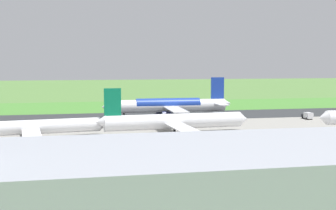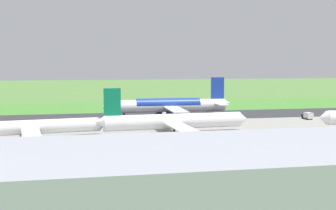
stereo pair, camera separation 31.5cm
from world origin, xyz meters
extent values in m
plane|color=#547F3D|center=(0.00, 0.00, 0.00)|extent=(800.00, 800.00, 0.00)
cube|color=#2D3033|center=(0.00, 0.00, 0.03)|extent=(600.00, 30.22, 0.06)
cube|color=gray|center=(0.00, 48.48, 0.03)|extent=(440.00, 110.00, 0.05)
cube|color=#478534|center=(0.00, -33.26, 0.02)|extent=(600.00, 80.00, 0.04)
cylinder|color=white|center=(3.65, 0.00, 4.20)|extent=(48.09, 6.14, 5.20)
cone|color=white|center=(29.15, -0.50, 4.20)|extent=(3.10, 5.00, 4.94)
cone|color=white|center=(-21.54, 0.49, 4.80)|extent=(3.59, 4.49, 4.42)
cube|color=#19389E|center=(-17.46, 0.41, 11.30)|extent=(5.61, 0.61, 9.00)
cube|color=white|center=(-17.36, 5.91, 5.00)|extent=(4.18, 9.08, 0.36)
cube|color=white|center=(-17.57, -5.09, 5.00)|extent=(4.18, 9.08, 0.36)
cube|color=white|center=(2.87, 11.02, 3.80)|extent=(6.43, 22.11, 0.35)
cube|color=white|center=(2.44, -10.98, 3.80)|extent=(6.43, 22.11, 0.35)
cylinder|color=#23284C|center=(5.30, 7.47, 1.32)|extent=(4.55, 2.89, 2.80)
cylinder|color=#23284C|center=(5.01, -7.53, 1.32)|extent=(4.55, 2.89, 2.80)
cylinder|color=black|center=(21.89, -0.36, 1.71)|extent=(0.70, 0.70, 3.42)
cylinder|color=black|center=(0.73, 4.06, 1.71)|extent=(0.70, 0.70, 3.42)
cylinder|color=black|center=(0.57, -3.94, 1.71)|extent=(0.70, 0.70, 3.42)
cylinder|color=#19389E|center=(3.65, 0.00, 4.72)|extent=(26.50, 5.74, 5.23)
cone|color=white|center=(-39.02, 46.20, 3.80)|extent=(3.04, 4.66, 4.47)
cylinder|color=white|center=(10.86, 45.22, 3.80)|extent=(43.65, 7.24, 4.71)
cone|color=white|center=(-12.18, 43.86, 3.80)|extent=(2.97, 4.62, 4.47)
cone|color=white|center=(33.63, 46.55, 4.34)|extent=(3.40, 4.18, 4.00)
cube|color=#0C724C|center=(29.94, 46.34, 10.23)|extent=(5.09, 0.75, 8.15)
cube|color=white|center=(12.35, 35.33, 3.44)|extent=(6.59, 20.20, 0.32)
cube|color=white|center=(11.18, 55.21, 3.44)|extent=(6.59, 20.20, 0.32)
cylinder|color=black|center=(10.86, 45.22, 0.72)|extent=(0.72, 0.72, 1.45)
cylinder|color=white|center=(52.76, 46.19, 3.37)|extent=(38.68, 9.06, 4.17)
cone|color=white|center=(32.50, 43.57, 3.37)|extent=(2.89, 4.23, 3.96)
cube|color=white|center=(54.69, 37.55, 3.05)|extent=(7.03, 18.10, 0.28)
cube|color=white|center=(52.43, 55.03, 3.05)|extent=(7.03, 18.10, 0.28)
cylinder|color=black|center=(52.76, 46.19, 0.64)|extent=(0.64, 0.64, 1.28)
cube|color=#9EA3AD|center=(6.79, 118.48, 5.04)|extent=(132.95, 27.63, 10.08)
cube|color=#334C60|center=(6.79, 104.62, 5.55)|extent=(127.64, 0.16, 3.63)
cube|color=gold|center=(43.66, 23.83, 0.70)|extent=(4.56, 3.47, 0.75)
cube|color=#2D333D|center=(43.48, 23.74, 1.35)|extent=(2.72, 2.50, 0.55)
cylinder|color=black|center=(44.54, 25.21, 0.32)|extent=(0.67, 0.48, 0.64)
cylinder|color=black|center=(45.29, 23.69, 0.32)|extent=(0.67, 0.48, 0.64)
cylinder|color=black|center=(42.03, 23.97, 0.32)|extent=(0.67, 0.48, 0.64)
cylinder|color=black|center=(42.78, 22.45, 0.32)|extent=(0.67, 0.48, 0.64)
cube|color=black|center=(-47.41, 19.34, 1.10)|extent=(2.26, 2.26, 1.30)
cube|color=silver|center=(-47.32, 22.14, 1.55)|extent=(2.41, 3.87, 2.20)
cylinder|color=black|center=(-46.41, 19.31, 0.45)|extent=(0.33, 0.91, 0.90)
cylinder|color=black|center=(-48.41, 19.37, 0.45)|extent=(0.33, 0.91, 0.90)
cylinder|color=black|center=(-46.30, 22.71, 0.45)|extent=(0.33, 0.91, 0.90)
cylinder|color=black|center=(-48.30, 22.77, 0.45)|extent=(0.33, 0.91, 0.90)
cylinder|color=black|center=(-56.19, 26.93, 0.32)|extent=(0.61, 0.60, 0.64)
cylinder|color=slate|center=(0.94, -38.25, 1.04)|extent=(0.10, 0.10, 2.07)
cube|color=red|center=(0.94, -38.27, 2.37)|extent=(0.60, 0.04, 0.60)
cone|color=orange|center=(6.14, -33.46, 0.28)|extent=(0.40, 0.40, 0.55)
camera|label=1|loc=(39.92, 177.04, 21.73)|focal=47.14mm
camera|label=2|loc=(39.62, 177.10, 21.73)|focal=47.14mm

